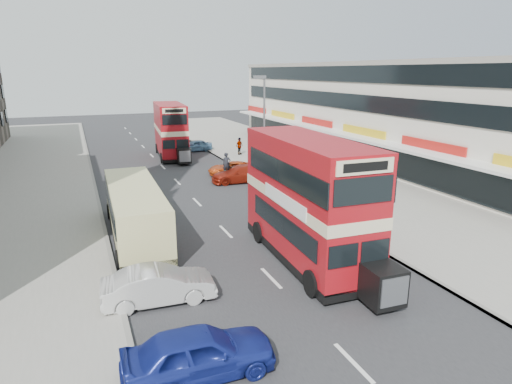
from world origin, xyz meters
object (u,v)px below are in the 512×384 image
street_lamp (263,120)px  coach (135,210)px  car_right_c (195,146)px  cyclist (227,170)px  bus_main (308,200)px  car_left_front (159,285)px  car_left_near (199,352)px  car_right_a (241,174)px  car_right_b (232,168)px  pedestrian_far (239,146)px  bus_second (171,130)px  pedestrian_near (300,171)px

street_lamp → coach: street_lamp is taller
car_right_c → cyclist: cyclist is taller
bus_main → car_left_front: 7.45m
coach → cyclist: 13.26m
street_lamp → coach: size_ratio=0.84×
street_lamp → car_left_near: 23.81m
car_right_a → cyclist: size_ratio=2.14×
street_lamp → car_right_b: bearing=123.1°
street_lamp → pedestrian_far: 11.16m
car_left_front → car_right_a: 18.68m
car_right_a → cyclist: 1.45m
car_left_front → street_lamp: bearing=-31.0°
car_right_b → car_right_c: bearing=-172.2°
bus_second → car_right_b: bus_second is taller
coach → car_right_a: bearing=45.6°
car_right_b → car_left_near: bearing=-13.6°
car_left_near → bus_second: bearing=-8.8°
pedestrian_near → car_left_front: bearing=2.6°
coach → street_lamp: bearing=40.3°
street_lamp → car_left_near: street_lamp is taller
pedestrian_near → cyclist: size_ratio=0.91×
car_left_front → cyclist: cyclist is taller
car_right_c → car_left_near: bearing=-20.8°
bus_main → car_right_a: bus_main is taller
bus_second → car_right_b: 10.55m
pedestrian_near → bus_main: bearing=20.1°
car_left_near → car_right_b: car_left_near is taller
street_lamp → pedestrian_near: (1.91, -2.65, -3.64)m
bus_main → pedestrian_far: bearing=-100.9°
car_right_a → car_right_b: (0.16, 2.65, -0.13)m
car_right_c → bus_second: bearing=-61.7°
street_lamp → pedestrian_far: size_ratio=4.65×
coach → pedestrian_near: coach is taller
bus_second → pedestrian_far: bearing=166.9°
bus_second → cyclist: (2.07, -11.30, -1.96)m
car_right_a → car_right_b: size_ratio=1.18×
cyclist → car_right_a: bearing=-55.1°
car_right_a → cyclist: (-0.75, 1.24, 0.07)m
bus_main → car_left_front: bearing=12.9°
car_left_near → pedestrian_near: size_ratio=2.21×
bus_main → bus_second: 27.43m
pedestrian_near → car_right_a: bearing=-78.1°
street_lamp → car_left_front: bearing=-124.8°
pedestrian_near → street_lamp: bearing=-97.4°
coach → pedestrian_far: coach is taller
pedestrian_far → cyclist: 10.15m
car_right_b → pedestrian_far: bearing=163.2°
car_right_c → car_left_front: bearing=-23.4°
car_left_near → cyclist: 23.51m
street_lamp → bus_main: 15.59m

